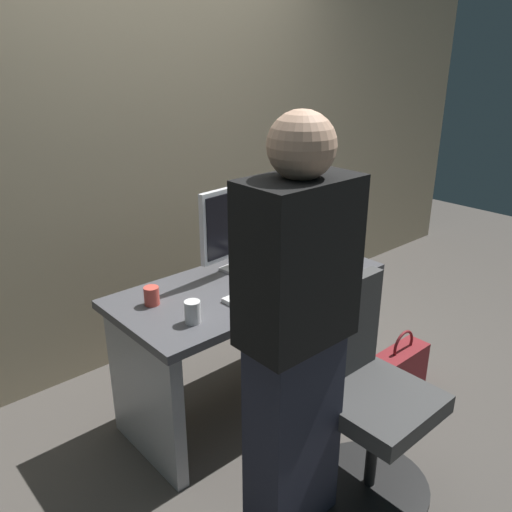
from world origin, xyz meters
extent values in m
plane|color=#4C4742|center=(0.00, 0.00, 0.00)|extent=(9.00, 9.00, 0.00)
cube|color=tan|center=(0.00, 0.90, 1.50)|extent=(6.40, 0.10, 3.00)
cube|color=#4C4C51|center=(0.00, 0.00, 0.70)|extent=(1.38, 0.64, 0.04)
cube|color=#B2B2B7|center=(-0.63, 0.00, 0.34)|extent=(0.06, 0.56, 0.68)
cube|color=#B2B2B7|center=(0.63, 0.00, 0.34)|extent=(0.06, 0.56, 0.68)
cylinder|color=black|center=(-0.02, -0.82, 0.01)|extent=(0.52, 0.52, 0.03)
cylinder|color=black|center=(-0.02, -0.82, 0.23)|extent=(0.05, 0.05, 0.39)
cube|color=#3F3F3F|center=(-0.02, -0.82, 0.46)|extent=(0.44, 0.44, 0.08)
cube|color=#3F3F3F|center=(-0.02, -0.63, 0.72)|extent=(0.40, 0.06, 0.44)
cube|color=#262838|center=(-0.39, -0.70, 0.42)|extent=(0.34, 0.20, 0.85)
cube|color=black|center=(-0.39, -0.70, 1.14)|extent=(0.40, 0.24, 0.58)
sphere|color=tan|center=(-0.39, -0.70, 1.53)|extent=(0.22, 0.22, 0.22)
cube|color=silver|center=(0.07, 0.15, 0.73)|extent=(0.21, 0.16, 0.02)
cube|color=silver|center=(0.07, 0.15, 0.78)|extent=(0.04, 0.03, 0.08)
cube|color=silver|center=(0.07, 0.15, 1.00)|extent=(0.54, 0.09, 0.36)
cube|color=black|center=(0.07, 0.13, 1.00)|extent=(0.49, 0.06, 0.32)
cube|color=white|center=(-0.03, -0.15, 0.73)|extent=(0.43, 0.15, 0.02)
ellipsoid|color=white|center=(0.28, -0.16, 0.74)|extent=(0.06, 0.10, 0.03)
cylinder|color=silver|center=(-0.46, -0.16, 0.77)|extent=(0.07, 0.07, 0.10)
cylinder|color=#D84C3F|center=(-0.50, 0.10, 0.76)|extent=(0.07, 0.07, 0.09)
cube|color=#3359A5|center=(0.49, 0.16, 0.73)|extent=(0.21, 0.16, 0.03)
cube|color=beige|center=(0.48, 0.14, 0.76)|extent=(0.18, 0.14, 0.03)
cube|color=white|center=(0.48, 0.16, 0.79)|extent=(0.21, 0.18, 0.03)
cube|color=red|center=(0.50, 0.15, 0.82)|extent=(0.18, 0.16, 0.03)
cube|color=maroon|center=(0.70, -0.49, 0.13)|extent=(0.34, 0.14, 0.26)
torus|color=maroon|center=(0.70, -0.49, 0.29)|extent=(0.18, 0.02, 0.18)
camera|label=1|loc=(-1.57, -1.81, 1.80)|focal=36.77mm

